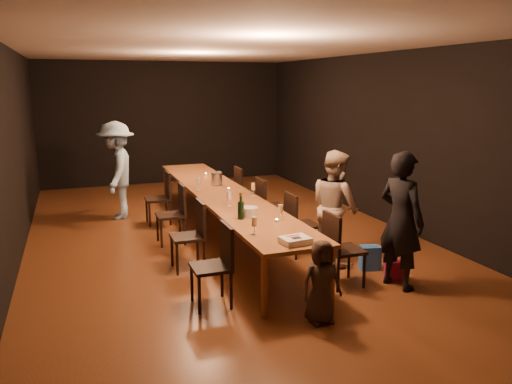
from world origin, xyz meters
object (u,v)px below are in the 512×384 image
object	(u,v)px
chair_right_2	(272,205)
plate_stack	(249,212)
table	(223,195)
chair_right_1	(303,224)
chair_right_0	(345,249)
birthday_cake	(295,240)
chair_right_3	(248,191)
man_blue	(117,170)
chair_left_2	(170,214)
woman_birthday	(401,220)
chair_left_3	(158,198)
woman_tan	(335,207)
chair_left_0	(211,266)
ice_bucket	(217,179)
champagne_bottle	(241,206)
chair_left_1	(187,236)
child	(321,282)

from	to	relation	value
chair_right_2	plate_stack	size ratio (longest dim) A/B	4.16
table	chair_right_1	world-z (taller)	chair_right_1
chair_right_0	table	bearing A→B (deg)	-160.50
chair_right_2	birthday_cake	distance (m)	2.92
chair_right_3	man_blue	size ratio (longest dim) A/B	0.52
chair_left_2	woman_birthday	world-z (taller)	woman_birthday
chair_left_3	chair_right_2	bearing A→B (deg)	-125.22
woman_tan	plate_stack	bearing A→B (deg)	81.18
chair_left_0	birthday_cake	xyz separation A→B (m)	(0.85, -0.38, 0.32)
ice_bucket	champagne_bottle	bearing A→B (deg)	-98.02
woman_birthday	ice_bucket	bearing A→B (deg)	6.00
chair_right_3	ice_bucket	xyz separation A→B (m)	(-0.76, -0.55, 0.39)
chair_right_0	chair_left_1	size ratio (longest dim) A/B	1.00
ice_bucket	table	bearing A→B (deg)	-97.69
chair_right_1	ice_bucket	world-z (taller)	ice_bucket
woman_tan	ice_bucket	distance (m)	2.49
woman_birthday	woman_tan	distance (m)	1.12
chair_right_3	man_blue	xyz separation A→B (m)	(-2.32, 0.65, 0.43)
chair_left_1	woman_tan	size ratio (longest dim) A/B	0.59
chair_right_2	woman_tan	distance (m)	1.66
chair_right_1	woman_birthday	xyz separation A→B (m)	(0.60, -1.47, 0.38)
chair_left_0	woman_tan	distance (m)	2.18
ice_bucket	chair_right_1	bearing A→B (deg)	-67.66
table	woman_birthday	size ratio (longest dim) A/B	3.55
chair_left_3	woman_birthday	bearing A→B (deg)	-149.25
chair_right_0	chair_left_0	size ratio (longest dim) A/B	1.00
chair_right_2	chair_left_2	size ratio (longest dim) A/B	1.00
chair_right_3	chair_left_1	world-z (taller)	same
chair_left_1	plate_stack	bearing A→B (deg)	-114.23
birthday_cake	table	bearing A→B (deg)	83.94
birthday_cake	woman_birthday	bearing A→B (deg)	-1.86
table	plate_stack	world-z (taller)	plate_stack
child	birthday_cake	size ratio (longest dim) A/B	2.68
chair_left_0	woman_tan	bearing A→B (deg)	-68.10
chair_left_3	plate_stack	size ratio (longest dim) A/B	4.16
table	chair_right_2	size ratio (longest dim) A/B	6.45
chair_left_1	chair_left_2	world-z (taller)	same
table	chair_left_1	world-z (taller)	chair_left_1
table	chair_left_1	size ratio (longest dim) A/B	6.45
table	woman_tan	size ratio (longest dim) A/B	3.80
chair_left_3	birthday_cake	xyz separation A→B (m)	(0.85, -3.98, 0.32)
chair_right_1	man_blue	size ratio (longest dim) A/B	0.52
woman_tan	birthday_cake	bearing A→B (deg)	129.59
man_blue	plate_stack	xyz separation A→B (m)	(1.38, -3.39, -0.08)
chair_left_2	man_blue	bearing A→B (deg)	18.58
chair_right_1	chair_left_1	distance (m)	1.70
chair_right_1	chair_left_0	world-z (taller)	same
ice_bucket	chair_left_3	bearing A→B (deg)	149.80
woman_birthday	woman_tan	xyz separation A→B (m)	(-0.30, 1.08, -0.05)
chair_right_3	plate_stack	size ratio (longest dim) A/B	4.16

